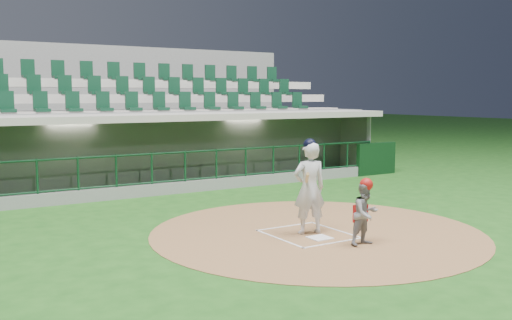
# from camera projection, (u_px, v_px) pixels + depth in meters

# --- Properties ---
(ground) EXTENTS (120.00, 120.00, 0.00)m
(ground) POSITION_uv_depth(u_px,v_px,m) (300.00, 232.00, 12.39)
(ground) COLOR #1A4C15
(ground) RESTS_ON ground
(dirt_circle) EXTENTS (7.20, 7.20, 0.01)m
(dirt_circle) POSITION_uv_depth(u_px,v_px,m) (317.00, 232.00, 12.38)
(dirt_circle) COLOR brown
(dirt_circle) RESTS_ON ground
(home_plate) EXTENTS (0.43, 0.43, 0.02)m
(home_plate) POSITION_uv_depth(u_px,v_px,m) (320.00, 238.00, 11.80)
(home_plate) COLOR white
(home_plate) RESTS_ON dirt_circle
(batter_box_chalk) EXTENTS (1.55, 1.80, 0.01)m
(batter_box_chalk) POSITION_uv_depth(u_px,v_px,m) (308.00, 234.00, 12.13)
(batter_box_chalk) COLOR white
(batter_box_chalk) RESTS_ON ground
(dugout_structure) EXTENTS (16.40, 3.70, 3.00)m
(dugout_structure) POSITION_uv_depth(u_px,v_px,m) (163.00, 156.00, 18.95)
(dugout_structure) COLOR gray
(dugout_structure) RESTS_ON ground
(seating_deck) EXTENTS (17.00, 6.72, 5.15)m
(seating_deck) POSITION_uv_depth(u_px,v_px,m) (130.00, 136.00, 21.46)
(seating_deck) COLOR slate
(seating_deck) RESTS_ON ground
(batter) EXTENTS (0.94, 0.96, 2.04)m
(batter) POSITION_uv_depth(u_px,v_px,m) (309.00, 187.00, 12.10)
(batter) COLOR silver
(batter) RESTS_ON dirt_circle
(catcher) EXTENTS (0.64, 0.51, 1.34)m
(catcher) POSITION_uv_depth(u_px,v_px,m) (366.00, 212.00, 11.22)
(catcher) COLOR gray
(catcher) RESTS_ON dirt_circle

